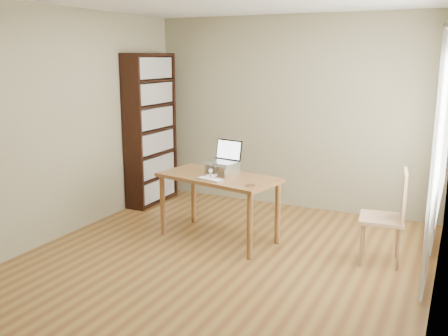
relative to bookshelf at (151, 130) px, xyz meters
The scene contains 10 objects.
room 2.43m from the bookshelf, 39.52° to the right, with size 4.04×4.54×2.64m.
bookshelf is the anchor object (origin of this frame).
curtains 3.83m from the bookshelf, 11.30° to the right, with size 0.03×1.90×2.25m.
desk 1.83m from the bookshelf, 31.56° to the right, with size 1.45×0.92×0.75m.
laptop_stand 1.76m from the bookshelf, 29.33° to the right, with size 0.32×0.25×0.13m.
laptop 1.72m from the bookshelf, 27.55° to the right, with size 0.39×0.35×0.24m.
keyboard 1.94m from the bookshelf, 36.99° to the right, with size 0.31×0.19×0.02m.
coaster 2.36m from the bookshelf, 30.54° to the right, with size 0.11×0.11×0.01m, color #4F311B.
cat 1.72m from the bookshelf, 28.99° to the right, with size 0.25×0.49×0.16m.
chair 3.50m from the bookshelf, 13.52° to the right, with size 0.48×0.48×0.97m.
Camera 1 is at (2.10, -4.25, 2.06)m, focal length 40.00 mm.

